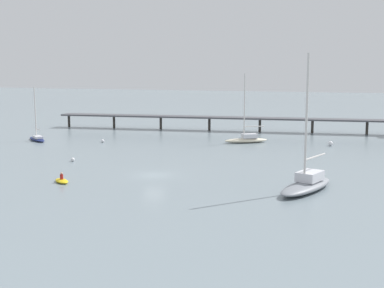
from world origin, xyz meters
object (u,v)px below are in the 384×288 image
dinghy_yellow (62,180)px  mooring_buoy_near (103,141)px  sailboat_navy (37,137)px  sailboat_cream (247,138)px  mooring_buoy_outer (331,143)px  pier (294,116)px  mooring_buoy_mid (73,160)px  sailboat_gray (307,183)px

dinghy_yellow → mooring_buoy_near: 29.34m
sailboat_navy → sailboat_cream: bearing=13.5°
sailboat_navy → mooring_buoy_outer: 48.75m
sailboat_cream → mooring_buoy_near: bearing=-163.0°
pier → sailboat_navy: 46.94m
sailboat_cream → mooring_buoy_mid: bearing=-128.5°
sailboat_gray → mooring_buoy_mid: bearing=167.1°
sailboat_navy → mooring_buoy_outer: (47.94, 8.82, -0.17)m
pier → sailboat_navy: (-40.45, -23.67, -2.58)m
mooring_buoy_near → dinghy_yellow: bearing=-71.5°
mooring_buoy_mid → sailboat_gray: bearing=-12.9°
sailboat_gray → mooring_buoy_mid: size_ratio=26.00×
mooring_buoy_near → mooring_buoy_outer: (36.26, 7.54, 0.11)m
sailboat_cream → mooring_buoy_mid: size_ratio=21.34×
pier → mooring_buoy_near: bearing=-142.1°
pier → sailboat_navy: size_ratio=7.83×
sailboat_navy → dinghy_yellow: (20.98, -26.53, -0.35)m
sailboat_navy → dinghy_yellow: 33.83m
mooring_buoy_mid → mooring_buoy_near: size_ratio=0.97×
sailboat_gray → mooring_buoy_mid: sailboat_gray is taller
sailboat_gray → mooring_buoy_outer: bearing=88.0°
pier → sailboat_gray: (6.41, -46.05, -2.34)m
dinghy_yellow → mooring_buoy_mid: (-5.22, 11.25, 0.05)m
sailboat_gray → sailboat_navy: 51.93m
sailboat_cream → dinghy_yellow: sailboat_cream is taller
pier → mooring_buoy_outer: 16.86m
mooring_buoy_near → mooring_buoy_outer: mooring_buoy_outer is taller
mooring_buoy_mid → sailboat_navy: bearing=135.9°
pier → mooring_buoy_mid: pier is taller
pier → mooring_buoy_mid: bearing=-122.4°
sailboat_gray → sailboat_cream: 33.05m
dinghy_yellow → mooring_buoy_mid: size_ratio=5.09×
mooring_buoy_outer → dinghy_yellow: bearing=-127.3°
pier → sailboat_navy: sailboat_navy is taller
sailboat_gray → sailboat_navy: sailboat_gray is taller
dinghy_yellow → sailboat_cream: bearing=68.8°
sailboat_cream → mooring_buoy_mid: 30.11m
sailboat_navy → mooring_buoy_mid: (15.76, -15.28, -0.29)m
sailboat_navy → mooring_buoy_near: 11.76m
mooring_buoy_outer → pier: bearing=116.8°
dinghy_yellow → mooring_buoy_mid: bearing=114.9°
pier → mooring_buoy_mid: 46.21m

